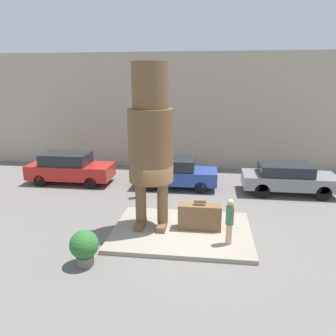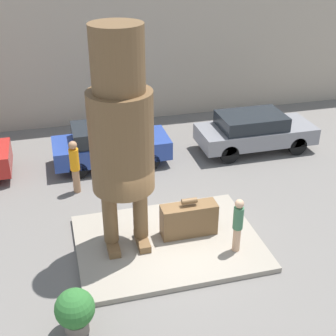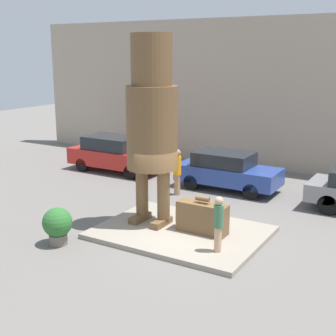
{
  "view_description": "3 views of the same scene",
  "coord_description": "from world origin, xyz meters",
  "px_view_note": "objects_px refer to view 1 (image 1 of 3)",
  "views": [
    {
      "loc": [
        0.89,
        -10.81,
        5.37
      ],
      "look_at": [
        -0.47,
        -0.26,
        2.51
      ],
      "focal_mm": 35.0,
      "sensor_mm": 36.0,
      "label": 1
    },
    {
      "loc": [
        -2.66,
        -10.0,
        7.89
      ],
      "look_at": [
        0.0,
        0.03,
        2.37
      ],
      "focal_mm": 50.0,
      "sensor_mm": 36.0,
      "label": 2
    },
    {
      "loc": [
        6.51,
        -11.65,
        5.4
      ],
      "look_at": [
        -0.57,
        0.18,
        1.98
      ],
      "focal_mm": 50.0,
      "sensor_mm": 36.0,
      "label": 3
    }
  ],
  "objects_px": {
    "parked_car_red": "(70,168)",
    "parked_car_grey": "(288,178)",
    "tourist": "(230,220)",
    "statue_figure": "(151,135)",
    "planter_pot": "(84,246)",
    "giant_suitcase": "(200,217)",
    "parked_car_blue": "(175,173)",
    "worker_hivis": "(143,177)"
  },
  "relations": [
    {
      "from": "worker_hivis",
      "to": "statue_figure",
      "type": "bearing_deg",
      "value": -72.93
    },
    {
      "from": "tourist",
      "to": "parked_car_grey",
      "type": "relative_size",
      "value": 0.35
    },
    {
      "from": "worker_hivis",
      "to": "parked_car_grey",
      "type": "bearing_deg",
      "value": 12.08
    },
    {
      "from": "parked_car_red",
      "to": "planter_pot",
      "type": "bearing_deg",
      "value": -63.83
    },
    {
      "from": "statue_figure",
      "to": "planter_pot",
      "type": "relative_size",
      "value": 5.26
    },
    {
      "from": "parked_car_blue",
      "to": "giant_suitcase",
      "type": "bearing_deg",
      "value": -74.17
    },
    {
      "from": "giant_suitcase",
      "to": "tourist",
      "type": "height_order",
      "value": "tourist"
    },
    {
      "from": "parked_car_red",
      "to": "planter_pot",
      "type": "relative_size",
      "value": 4.02
    },
    {
      "from": "worker_hivis",
      "to": "parked_car_blue",
      "type": "bearing_deg",
      "value": 50.85
    },
    {
      "from": "giant_suitcase",
      "to": "parked_car_grey",
      "type": "bearing_deg",
      "value": 49.69
    },
    {
      "from": "planter_pot",
      "to": "tourist",
      "type": "bearing_deg",
      "value": 20.35
    },
    {
      "from": "planter_pot",
      "to": "parked_car_blue",
      "type": "bearing_deg",
      "value": 76.09
    },
    {
      "from": "giant_suitcase",
      "to": "tourist",
      "type": "distance_m",
      "value": 1.48
    },
    {
      "from": "statue_figure",
      "to": "giant_suitcase",
      "type": "xyz_separation_m",
      "value": [
        1.75,
        0.01,
        -2.93
      ]
    },
    {
      "from": "giant_suitcase",
      "to": "planter_pot",
      "type": "distance_m",
      "value": 4.23
    },
    {
      "from": "statue_figure",
      "to": "planter_pot",
      "type": "bearing_deg",
      "value": -120.92
    },
    {
      "from": "tourist",
      "to": "parked_car_blue",
      "type": "bearing_deg",
      "value": 111.77
    },
    {
      "from": "parked_car_grey",
      "to": "planter_pot",
      "type": "relative_size",
      "value": 4.01
    },
    {
      "from": "planter_pot",
      "to": "worker_hivis",
      "type": "relative_size",
      "value": 0.61
    },
    {
      "from": "giant_suitcase",
      "to": "planter_pot",
      "type": "height_order",
      "value": "giant_suitcase"
    },
    {
      "from": "giant_suitcase",
      "to": "parked_car_blue",
      "type": "height_order",
      "value": "parked_car_blue"
    },
    {
      "from": "parked_car_blue",
      "to": "parked_car_grey",
      "type": "distance_m",
      "value": 5.52
    },
    {
      "from": "parked_car_grey",
      "to": "worker_hivis",
      "type": "relative_size",
      "value": 2.44
    },
    {
      "from": "parked_car_grey",
      "to": "giant_suitcase",
      "type": "bearing_deg",
      "value": -130.31
    },
    {
      "from": "parked_car_blue",
      "to": "planter_pot",
      "type": "relative_size",
      "value": 3.74
    },
    {
      "from": "parked_car_grey",
      "to": "tourist",
      "type": "bearing_deg",
      "value": -117.9
    },
    {
      "from": "tourist",
      "to": "parked_car_blue",
      "type": "relative_size",
      "value": 0.38
    },
    {
      "from": "parked_car_blue",
      "to": "worker_hivis",
      "type": "relative_size",
      "value": 2.27
    },
    {
      "from": "parked_car_red",
      "to": "planter_pot",
      "type": "xyz_separation_m",
      "value": [
        3.8,
        -7.73,
        -0.23
      ]
    },
    {
      "from": "worker_hivis",
      "to": "tourist",
      "type": "bearing_deg",
      "value": -49.25
    },
    {
      "from": "planter_pot",
      "to": "parked_car_red",
      "type": "bearing_deg",
      "value": 116.17
    },
    {
      "from": "statue_figure",
      "to": "giant_suitcase",
      "type": "height_order",
      "value": "statue_figure"
    },
    {
      "from": "tourist",
      "to": "parked_car_grey",
      "type": "distance_m",
      "value": 6.62
    },
    {
      "from": "statue_figure",
      "to": "worker_hivis",
      "type": "relative_size",
      "value": 3.2
    },
    {
      "from": "statue_figure",
      "to": "parked_car_blue",
      "type": "relative_size",
      "value": 1.41
    },
    {
      "from": "parked_car_grey",
      "to": "planter_pot",
      "type": "xyz_separation_m",
      "value": [
        -7.41,
        -7.45,
        -0.19
      ]
    },
    {
      "from": "parked_car_grey",
      "to": "worker_hivis",
      "type": "bearing_deg",
      "value": -167.92
    },
    {
      "from": "statue_figure",
      "to": "giant_suitcase",
      "type": "bearing_deg",
      "value": 0.34
    },
    {
      "from": "worker_hivis",
      "to": "parked_car_red",
      "type": "bearing_deg",
      "value": 157.96
    },
    {
      "from": "parked_car_blue",
      "to": "parked_car_red",
      "type": "bearing_deg",
      "value": 179.13
    },
    {
      "from": "statue_figure",
      "to": "parked_car_red",
      "type": "height_order",
      "value": "statue_figure"
    },
    {
      "from": "parked_car_red",
      "to": "parked_car_grey",
      "type": "bearing_deg",
      "value": -1.46
    }
  ]
}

